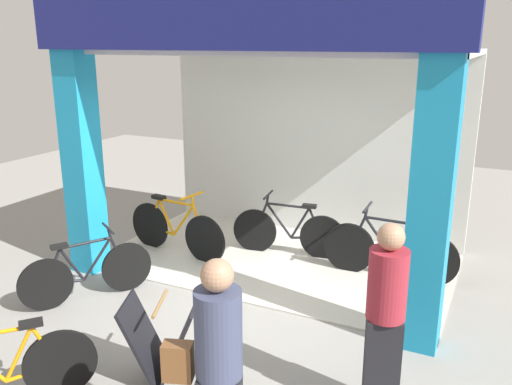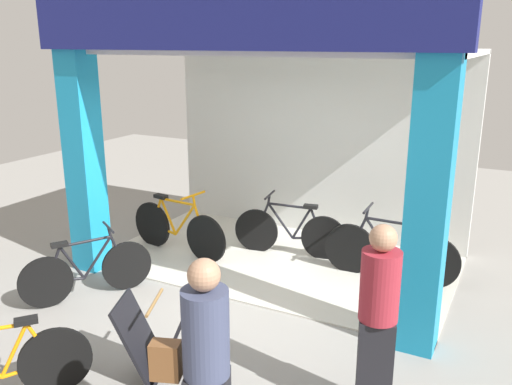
% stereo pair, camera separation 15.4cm
% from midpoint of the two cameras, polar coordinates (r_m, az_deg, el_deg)
% --- Properties ---
extents(ground_plane, '(17.29, 17.29, 0.00)m').
position_cam_midpoint_polar(ground_plane, '(6.41, -3.34, -11.42)').
color(ground_plane, gray).
rests_on(ground_plane, ground).
extents(shop_facade, '(4.85, 2.96, 3.59)m').
position_cam_midpoint_polar(shop_facade, '(6.96, 1.78, 7.38)').
color(shop_facade, beige).
rests_on(shop_facade, ground).
extents(bicycle_inside_0, '(1.70, 0.47, 0.94)m').
position_cam_midpoint_polar(bicycle_inside_0, '(7.64, -9.12, -3.92)').
color(bicycle_inside_0, black).
rests_on(bicycle_inside_0, ground).
extents(bicycle_inside_1, '(1.70, 0.47, 0.94)m').
position_cam_midpoint_polar(bicycle_inside_1, '(6.99, 13.48, -6.11)').
color(bicycle_inside_1, black).
rests_on(bicycle_inside_1, ground).
extents(bicycle_inside_2, '(1.60, 0.44, 0.89)m').
position_cam_midpoint_polar(bicycle_inside_2, '(7.53, 2.90, -4.20)').
color(bicycle_inside_2, black).
rests_on(bicycle_inside_2, ground).
extents(bicycle_parked_0, '(1.02, 1.23, 0.85)m').
position_cam_midpoint_polar(bicycle_parked_0, '(5.05, -26.54, -16.92)').
color(bicycle_parked_0, black).
rests_on(bicycle_parked_0, ground).
extents(bicycle_parked_1, '(0.86, 1.32, 0.85)m').
position_cam_midpoint_polar(bicycle_parked_1, '(6.60, -18.24, -8.14)').
color(bicycle_parked_1, black).
rests_on(bicycle_parked_1, ground).
extents(sandwich_board_sign, '(0.80, 0.71, 0.77)m').
position_cam_midpoint_polar(sandwich_board_sign, '(4.98, -10.91, -15.31)').
color(sandwich_board_sign, black).
rests_on(sandwich_board_sign, ground).
extents(pedestrian_0, '(0.56, 0.39, 1.67)m').
position_cam_midpoint_polar(pedestrian_0, '(3.65, -5.42, -18.99)').
color(pedestrian_0, black).
rests_on(pedestrian_0, ground).
extents(pedestrian_1, '(0.38, 0.38, 1.64)m').
position_cam_midpoint_polar(pedestrian_1, '(4.37, 12.59, -13.27)').
color(pedestrian_1, black).
rests_on(pedestrian_1, ground).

